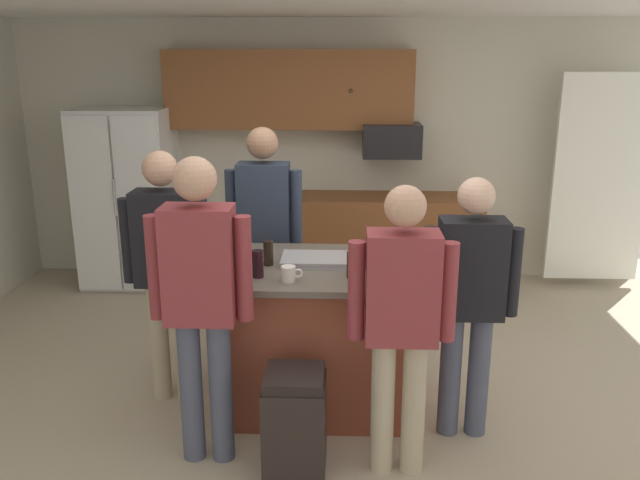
{
  "coord_description": "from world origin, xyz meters",
  "views": [
    {
      "loc": [
        0.17,
        -3.88,
        2.28
      ],
      "look_at": [
        -0.01,
        0.36,
        1.05
      ],
      "focal_mm": 36.63,
      "sensor_mm": 36.0,
      "label": 1
    }
  ],
  "objects_px": {
    "person_host_foreground": "(201,292)",
    "person_guest_left": "(470,293)",
    "glass_pilsner": "(363,256)",
    "serving_tray": "(316,260)",
    "person_guest_by_door": "(264,226)",
    "glass_dark_ale": "(268,253)",
    "person_elder_center": "(401,315)",
    "microwave_over_range": "(392,140)",
    "mug_ceramic_white": "(289,274)",
    "person_guest_right": "(166,261)",
    "mug_blue_stoneware": "(392,251)",
    "kitchen_island": "(318,334)",
    "glass_short_whisky": "(258,264)",
    "refrigerator": "(129,198)",
    "glass_stout_tall": "(352,265)",
    "trash_bin": "(295,423)"
  },
  "relations": [
    {
      "from": "glass_short_whisky",
      "to": "mug_ceramic_white",
      "type": "xyz_separation_m",
      "value": [
        0.19,
        -0.07,
        -0.04
      ]
    },
    {
      "from": "trash_bin",
      "to": "serving_tray",
      "type": "bearing_deg",
      "value": 84.42
    },
    {
      "from": "glass_pilsner",
      "to": "serving_tray",
      "type": "xyz_separation_m",
      "value": [
        -0.3,
        0.11,
        -0.06
      ]
    },
    {
      "from": "refrigerator",
      "to": "kitchen_island",
      "type": "relative_size",
      "value": 1.39
    },
    {
      "from": "glass_short_whisky",
      "to": "kitchen_island",
      "type": "bearing_deg",
      "value": 34.51
    },
    {
      "from": "glass_dark_ale",
      "to": "glass_stout_tall",
      "type": "bearing_deg",
      "value": -21.89
    },
    {
      "from": "mug_blue_stoneware",
      "to": "glass_pilsner",
      "type": "bearing_deg",
      "value": -130.81
    },
    {
      "from": "person_host_foreground",
      "to": "serving_tray",
      "type": "height_order",
      "value": "person_host_foreground"
    },
    {
      "from": "microwave_over_range",
      "to": "mug_ceramic_white",
      "type": "height_order",
      "value": "microwave_over_range"
    },
    {
      "from": "person_guest_right",
      "to": "mug_ceramic_white",
      "type": "height_order",
      "value": "person_guest_right"
    },
    {
      "from": "glass_pilsner",
      "to": "serving_tray",
      "type": "distance_m",
      "value": 0.32
    },
    {
      "from": "microwave_over_range",
      "to": "person_elder_center",
      "type": "distance_m",
      "value": 3.22
    },
    {
      "from": "person_guest_by_door",
      "to": "glass_short_whisky",
      "type": "relative_size",
      "value": 10.54
    },
    {
      "from": "person_elder_center",
      "to": "glass_short_whisky",
      "type": "distance_m",
      "value": 0.97
    },
    {
      "from": "glass_stout_tall",
      "to": "mug_ceramic_white",
      "type": "bearing_deg",
      "value": -167.04
    },
    {
      "from": "person_guest_right",
      "to": "glass_dark_ale",
      "type": "relative_size",
      "value": 10.51
    },
    {
      "from": "serving_tray",
      "to": "kitchen_island",
      "type": "bearing_deg",
      "value": -71.88
    },
    {
      "from": "glass_pilsner",
      "to": "mug_ceramic_white",
      "type": "bearing_deg",
      "value": -150.42
    },
    {
      "from": "refrigerator",
      "to": "trash_bin",
      "type": "distance_m",
      "value": 3.67
    },
    {
      "from": "microwave_over_range",
      "to": "glass_pilsner",
      "type": "relative_size",
      "value": 3.36
    },
    {
      "from": "person_guest_by_door",
      "to": "glass_short_whisky",
      "type": "bearing_deg",
      "value": -25.32
    },
    {
      "from": "person_guest_right",
      "to": "mug_blue_stoneware",
      "type": "height_order",
      "value": "person_guest_right"
    },
    {
      "from": "person_elder_center",
      "to": "person_guest_by_door",
      "type": "bearing_deg",
      "value": -1.32
    },
    {
      "from": "person_elder_center",
      "to": "serving_tray",
      "type": "height_order",
      "value": "person_elder_center"
    },
    {
      "from": "mug_ceramic_white",
      "to": "person_guest_by_door",
      "type": "bearing_deg",
      "value": 104.66
    },
    {
      "from": "person_guest_by_door",
      "to": "glass_stout_tall",
      "type": "xyz_separation_m",
      "value": [
        0.65,
        -0.97,
        0.03
      ]
    },
    {
      "from": "person_guest_by_door",
      "to": "serving_tray",
      "type": "relative_size",
      "value": 4.0
    },
    {
      "from": "person_host_foreground",
      "to": "mug_ceramic_white",
      "type": "height_order",
      "value": "person_host_foreground"
    },
    {
      "from": "person_guest_by_door",
      "to": "glass_dark_ale",
      "type": "xyz_separation_m",
      "value": [
        0.12,
        -0.76,
        0.03
      ]
    },
    {
      "from": "person_guest_right",
      "to": "glass_pilsner",
      "type": "distance_m",
      "value": 1.27
    },
    {
      "from": "glass_short_whisky",
      "to": "serving_tray",
      "type": "distance_m",
      "value": 0.45
    },
    {
      "from": "serving_tray",
      "to": "mug_blue_stoneware",
      "type": "bearing_deg",
      "value": 13.81
    },
    {
      "from": "microwave_over_range",
      "to": "person_host_foreground",
      "type": "relative_size",
      "value": 0.32
    },
    {
      "from": "mug_blue_stoneware",
      "to": "glass_dark_ale",
      "type": "xyz_separation_m",
      "value": [
        -0.79,
        -0.18,
        0.03
      ]
    },
    {
      "from": "person_guest_left",
      "to": "trash_bin",
      "type": "relative_size",
      "value": 2.63
    },
    {
      "from": "person_host_foreground",
      "to": "kitchen_island",
      "type": "bearing_deg",
      "value": 0.0
    },
    {
      "from": "kitchen_island",
      "to": "person_guest_left",
      "type": "relative_size",
      "value": 0.79
    },
    {
      "from": "person_guest_by_door",
      "to": "serving_tray",
      "type": "bearing_deg",
      "value": 0.74
    },
    {
      "from": "person_elder_center",
      "to": "serving_tray",
      "type": "bearing_deg",
      "value": -0.8
    },
    {
      "from": "person_host_foreground",
      "to": "person_guest_left",
      "type": "height_order",
      "value": "person_host_foreground"
    },
    {
      "from": "glass_pilsner",
      "to": "glass_short_whisky",
      "type": "bearing_deg",
      "value": -163.93
    },
    {
      "from": "refrigerator",
      "to": "mug_blue_stoneware",
      "type": "relative_size",
      "value": 14.58
    },
    {
      "from": "person_host_foreground",
      "to": "mug_blue_stoneware",
      "type": "relative_size",
      "value": 14.62
    },
    {
      "from": "refrigerator",
      "to": "glass_stout_tall",
      "type": "bearing_deg",
      "value": -49.07
    },
    {
      "from": "glass_dark_ale",
      "to": "person_guest_by_door",
      "type": "bearing_deg",
      "value": 99.0
    },
    {
      "from": "person_guest_right",
      "to": "glass_pilsner",
      "type": "xyz_separation_m",
      "value": [
        1.27,
        -0.08,
        0.08
      ]
    },
    {
      "from": "refrigerator",
      "to": "person_guest_right",
      "type": "distance_m",
      "value": 2.51
    },
    {
      "from": "person_host_foreground",
      "to": "glass_dark_ale",
      "type": "relative_size",
      "value": 10.96
    },
    {
      "from": "kitchen_island",
      "to": "glass_short_whisky",
      "type": "height_order",
      "value": "glass_short_whisky"
    },
    {
      "from": "glass_pilsner",
      "to": "serving_tray",
      "type": "bearing_deg",
      "value": 160.17
    }
  ]
}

